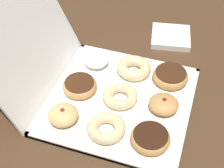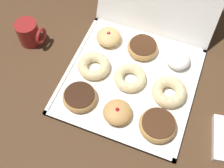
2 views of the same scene
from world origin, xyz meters
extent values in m
plane|color=#4C331E|center=(0.00, 0.00, 0.00)|extent=(3.00, 3.00, 0.00)
cube|color=white|center=(0.00, 0.00, 0.01)|extent=(0.44, 0.44, 0.01)
cube|color=white|center=(0.00, -0.21, 0.01)|extent=(0.44, 0.01, 0.01)
cube|color=white|center=(0.00, 0.21, 0.01)|extent=(0.44, 0.01, 0.01)
cube|color=white|center=(-0.21, 0.00, 0.01)|extent=(0.01, 0.44, 0.01)
cube|color=white|center=(0.21, 0.00, 0.01)|extent=(0.01, 0.44, 0.01)
cube|color=white|center=(0.00, 0.31, 0.21)|extent=(0.44, 0.19, 0.41)
torus|color=tan|center=(-0.13, -0.13, 0.03)|extent=(0.11, 0.11, 0.03)
cylinder|color=#381E11|center=(-0.13, -0.13, 0.04)|extent=(0.10, 0.10, 0.01)
ellipsoid|color=tan|center=(0.01, -0.14, 0.03)|extent=(0.09, 0.09, 0.04)
sphere|color=#B21923|center=(0.01, -0.14, 0.05)|extent=(0.01, 0.01, 0.01)
torus|color=tan|center=(0.14, -0.13, 0.03)|extent=(0.12, 0.12, 0.04)
cylinder|color=#472816|center=(0.14, -0.13, 0.05)|extent=(0.10, 0.10, 0.01)
torus|color=beige|center=(-0.13, 0.00, 0.03)|extent=(0.11, 0.11, 0.03)
sphere|color=beige|center=(-0.09, 0.00, 0.04)|extent=(0.02, 0.02, 0.02)
sphere|color=beige|center=(-0.10, 0.03, 0.04)|extent=(0.02, 0.02, 0.02)
sphere|color=beige|center=(-0.12, 0.04, 0.04)|extent=(0.02, 0.02, 0.02)
sphere|color=beige|center=(-0.14, 0.04, 0.04)|extent=(0.02, 0.02, 0.02)
sphere|color=beige|center=(-0.16, 0.03, 0.04)|extent=(0.02, 0.02, 0.02)
sphere|color=beige|center=(-0.17, 0.00, 0.04)|extent=(0.02, 0.02, 0.02)
sphere|color=beige|center=(-0.16, -0.02, 0.04)|extent=(0.02, 0.02, 0.02)
sphere|color=beige|center=(-0.14, -0.03, 0.04)|extent=(0.02, 0.02, 0.02)
sphere|color=beige|center=(-0.12, -0.03, 0.04)|extent=(0.02, 0.02, 0.02)
sphere|color=beige|center=(-0.10, -0.02, 0.04)|extent=(0.02, 0.02, 0.02)
torus|color=beige|center=(0.00, 0.00, 0.03)|extent=(0.11, 0.11, 0.03)
sphere|color=beige|center=(0.04, 0.00, 0.04)|extent=(0.02, 0.02, 0.02)
sphere|color=beige|center=(0.02, 0.03, 0.04)|extent=(0.02, 0.02, 0.02)
sphere|color=beige|center=(0.00, 0.04, 0.04)|extent=(0.02, 0.02, 0.02)
sphere|color=beige|center=(-0.03, 0.03, 0.04)|extent=(0.02, 0.02, 0.02)
sphere|color=beige|center=(-0.04, 0.00, 0.04)|extent=(0.02, 0.02, 0.02)
sphere|color=beige|center=(-0.03, -0.03, 0.04)|extent=(0.02, 0.02, 0.02)
sphere|color=beige|center=(0.00, -0.04, 0.04)|extent=(0.02, 0.02, 0.02)
sphere|color=beige|center=(0.02, -0.03, 0.04)|extent=(0.02, 0.02, 0.02)
torus|color=beige|center=(0.14, -0.01, 0.03)|extent=(0.12, 0.12, 0.04)
sphere|color=beige|center=(0.18, -0.01, 0.04)|extent=(0.02, 0.02, 0.02)
sphere|color=beige|center=(0.17, 0.02, 0.04)|extent=(0.02, 0.02, 0.02)
sphere|color=beige|center=(0.15, 0.03, 0.04)|extent=(0.02, 0.02, 0.02)
sphere|color=beige|center=(0.13, 0.03, 0.04)|extent=(0.02, 0.02, 0.02)
sphere|color=beige|center=(0.11, 0.02, 0.04)|extent=(0.02, 0.02, 0.02)
sphere|color=beige|center=(0.10, 0.01, 0.04)|extent=(0.02, 0.02, 0.02)
sphere|color=beige|center=(0.10, -0.02, 0.04)|extent=(0.02, 0.02, 0.02)
sphere|color=beige|center=(0.11, -0.04, 0.04)|extent=(0.02, 0.02, 0.02)
sphere|color=beige|center=(0.13, -0.04, 0.04)|extent=(0.02, 0.02, 0.02)
sphere|color=beige|center=(0.15, -0.04, 0.04)|extent=(0.02, 0.02, 0.02)
sphere|color=beige|center=(0.17, -0.03, 0.04)|extent=(0.02, 0.02, 0.02)
ellipsoid|color=#E5B770|center=(-0.13, 0.14, 0.03)|extent=(0.09, 0.09, 0.04)
sphere|color=#B21923|center=(-0.13, 0.14, 0.05)|extent=(0.01, 0.01, 0.01)
torus|color=tan|center=(0.00, 0.14, 0.03)|extent=(0.11, 0.11, 0.03)
cylinder|color=#472816|center=(0.00, 0.14, 0.04)|extent=(0.10, 0.10, 0.01)
ellipsoid|color=white|center=(0.13, 0.13, 0.03)|extent=(0.08, 0.08, 0.04)
cube|color=white|center=(0.38, -0.09, 0.01)|extent=(0.17, 0.17, 0.02)
camera|label=1|loc=(-0.70, -0.21, 0.79)|focal=53.91mm
camera|label=2|loc=(0.13, -0.50, 0.86)|focal=46.35mm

